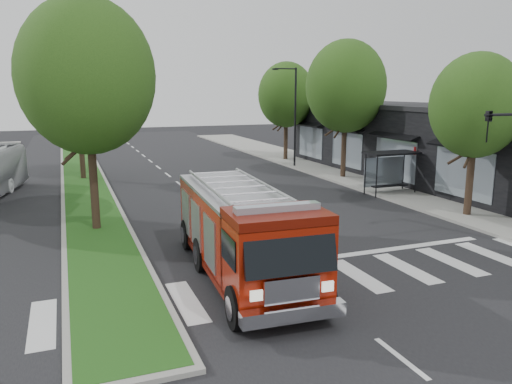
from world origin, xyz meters
The scene contains 12 objects.
ground centered at (0.00, 0.00, 0.00)m, with size 140.00×140.00×0.00m, color black.
sidewalk_right centered at (12.50, 10.00, 0.07)m, with size 5.00×80.00×0.15m, color gray.
median centered at (-6.00, 18.00, 0.08)m, with size 3.00×50.00×0.15m.
storefront_row centered at (17.00, 10.00, 2.50)m, with size 8.00×30.00×5.00m, color black.
bus_shelter centered at (11.20, 8.15, 2.04)m, with size 3.20×1.60×2.61m.
tree_right_near centered at (11.50, 2.00, 5.51)m, with size 4.40×4.40×8.05m.
tree_right_mid centered at (11.50, 14.00, 6.49)m, with size 5.60×5.60×9.72m.
tree_right_far centered at (11.50, 24.00, 5.84)m, with size 5.00×5.00×8.73m.
tree_median_near centered at (-6.00, 6.00, 6.81)m, with size 5.80×5.80×10.16m.
tree_median_far centered at (-6.00, 20.00, 6.49)m, with size 5.60×5.60×9.72m.
streetlight_right_far centered at (10.35, 20.00, 4.48)m, with size 2.11×0.20×8.00m.
fire_engine centered at (-1.70, -1.61, 1.55)m, with size 3.32×9.47×3.24m.
Camera 1 is at (-7.09, -16.83, 6.24)m, focal length 35.00 mm.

